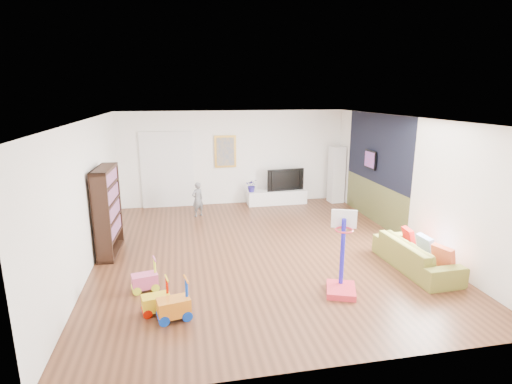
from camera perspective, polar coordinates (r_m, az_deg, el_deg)
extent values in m
cube|color=brown|center=(8.40, 0.53, -8.29)|extent=(6.50, 7.50, 0.00)
cube|color=white|center=(7.78, 0.57, 10.43)|extent=(6.50, 7.50, 0.00)
cube|color=white|center=(11.61, -3.19, 4.88)|extent=(6.50, 0.00, 2.70)
cube|color=silver|center=(4.55, 10.24, -9.98)|extent=(6.50, 0.00, 2.70)
cube|color=beige|center=(8.01, -22.88, -0.37)|extent=(0.00, 7.50, 2.70)
cube|color=silver|center=(9.19, 20.83, 1.56)|extent=(0.00, 7.50, 2.70)
cube|color=black|center=(10.30, 16.93, 5.94)|extent=(0.01, 3.20, 1.70)
cube|color=brown|center=(10.56, 16.42, -1.33)|extent=(0.01, 3.20, 1.00)
cube|color=white|center=(11.52, -12.55, 2.98)|extent=(1.45, 0.06, 2.10)
cube|color=gold|center=(11.51, -4.41, 5.79)|extent=(0.62, 0.06, 0.92)
cube|color=#7F3F8C|center=(10.48, 16.00, 4.48)|extent=(0.04, 0.56, 0.46)
cube|color=white|center=(11.75, 2.98, -0.73)|extent=(1.74, 0.46, 0.41)
cube|color=silver|center=(12.06, 11.40, 2.47)|extent=(0.41, 0.41, 1.67)
cube|color=black|center=(8.51, -20.44, -2.58)|extent=(0.37, 1.22, 1.77)
imported|color=olive|center=(8.02, 21.86, -8.34)|extent=(0.80, 1.90, 0.55)
cube|color=red|center=(6.59, 12.31, -8.65)|extent=(0.64, 0.70, 1.37)
cube|color=yellow|center=(6.25, -14.13, -14.27)|extent=(0.45, 0.33, 0.54)
cube|color=orange|center=(6.01, -11.72, -14.91)|extent=(0.51, 0.37, 0.61)
cube|color=#DC568E|center=(6.93, -15.65, -11.40)|extent=(0.45, 0.34, 0.54)
imported|color=slate|center=(10.60, -8.34, -1.05)|extent=(0.40, 0.37, 0.92)
imported|color=black|center=(11.74, 4.06, 1.86)|extent=(1.12, 0.27, 0.64)
imported|color=navy|center=(11.48, -0.59, 0.95)|extent=(0.39, 0.36, 0.38)
cube|color=#D25231|center=(7.68, 25.18, -8.40)|extent=(0.22, 0.41, 0.40)
cube|color=silver|center=(8.06, 23.10, -7.14)|extent=(0.12, 0.40, 0.40)
cube|color=#B9120F|center=(8.44, 20.98, -6.02)|extent=(0.12, 0.36, 0.35)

